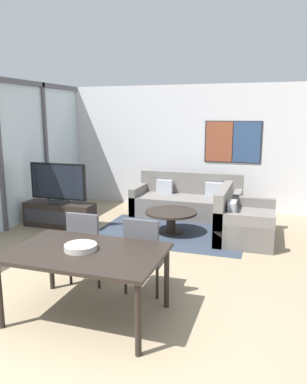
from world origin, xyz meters
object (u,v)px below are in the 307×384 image
object	(u,v)px
dining_chair_centre	(144,252)
fruit_bowl	(81,247)
coffee_table	(171,217)
dining_chair_left	(88,244)
dining_table	(86,257)
television	(58,183)
tv_console	(60,215)
sofa_side	(241,222)
sofa_main	(187,202)

from	to	relation	value
dining_chair_centre	fruit_bowl	distance (m)	0.89
coffee_table	dining_chair_left	world-z (taller)	dining_chair_left
dining_table	fruit_bowl	size ratio (longest dim) A/B	4.71
television	coffee_table	size ratio (longest dim) A/B	1.24
tv_console	sofa_side	xyz separation A→B (m)	(3.41, 0.39, 0.04)
tv_console	dining_table	xyz separation A→B (m)	(2.08, -2.81, 0.44)
sofa_main	dining_chair_centre	xyz separation A→B (m)	(0.31, -3.71, 0.24)
coffee_table	dining_table	xyz separation A→B (m)	(-0.08, -3.09, 0.37)
sofa_main	coffee_table	bearing A→B (deg)	-90.00
coffee_table	dining_table	size ratio (longest dim) A/B	0.58
dining_chair_centre	dining_table	bearing A→B (deg)	-118.14
sofa_main	fruit_bowl	xyz separation A→B (m)	(-0.14, -4.43, 0.51)
sofa_main	sofa_side	bearing A→B (deg)	-44.57
tv_console	dining_chair_centre	distance (m)	3.25
dining_chair_left	tv_console	bearing A→B (deg)	129.54
sofa_main	coffee_table	distance (m)	1.34
tv_console	dining_table	bearing A→B (deg)	-53.49
television	fruit_bowl	size ratio (longest dim) A/B	3.42
television	sofa_main	size ratio (longest dim) A/B	0.51
tv_console	dining_chair_left	xyz separation A→B (m)	(1.69, -2.05, 0.28)
sofa_side	sofa_main	bearing A→B (deg)	45.43
tv_console	sofa_main	world-z (taller)	sofa_main
dining_table	television	bearing A→B (deg)	126.50
sofa_side	tv_console	bearing A→B (deg)	96.56
television	sofa_side	xyz separation A→B (m)	(3.41, 0.39, -0.58)
tv_console	fruit_bowl	bearing A→B (deg)	-54.31
tv_console	dining_chair_centre	bearing A→B (deg)	-40.23
dining_table	fruit_bowl	xyz separation A→B (m)	(-0.06, 0.00, 0.11)
sofa_main	coffee_table	world-z (taller)	sofa_main
tv_console	fruit_bowl	distance (m)	3.50
sofa_side	dining_chair_centre	xyz separation A→B (m)	(-0.94, -2.48, 0.24)
tv_console	sofa_side	distance (m)	3.43
dining_table	dining_chair_left	xyz separation A→B (m)	(-0.39, 0.76, -0.16)
coffee_table	dining_chair_centre	world-z (taller)	dining_chair_centre
sofa_side	dining_table	bearing A→B (deg)	157.54
fruit_bowl	television	bearing A→B (deg)	125.68
tv_console	coffee_table	xyz separation A→B (m)	(2.16, 0.28, 0.07)
tv_console	television	bearing A→B (deg)	90.00
dining_chair_left	fruit_bowl	world-z (taller)	dining_chair_left
dining_chair_centre	television	bearing A→B (deg)	139.76
sofa_main	sofa_side	world-z (taller)	same
sofa_side	fruit_bowl	size ratio (longest dim) A/B	4.28
television	sofa_side	size ratio (longest dim) A/B	0.80
dining_table	dining_chair_centre	xyz separation A→B (m)	(0.39, 0.72, -0.16)
tv_console	dining_chair_centre	size ratio (longest dim) A/B	1.46
sofa_side	dining_table	xyz separation A→B (m)	(-1.32, -3.21, 0.40)
sofa_side	fruit_bowl	xyz separation A→B (m)	(-1.39, -3.20, 0.51)
dining_chair_left	fruit_bowl	xyz separation A→B (m)	(0.32, -0.76, 0.27)
tv_console	dining_chair_centre	xyz separation A→B (m)	(2.47, -2.09, 0.28)
sofa_main	tv_console	bearing A→B (deg)	-143.11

